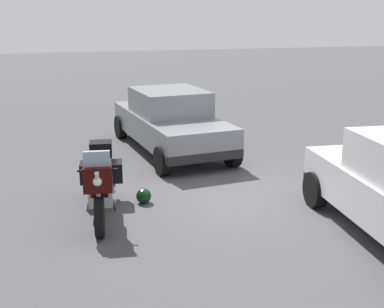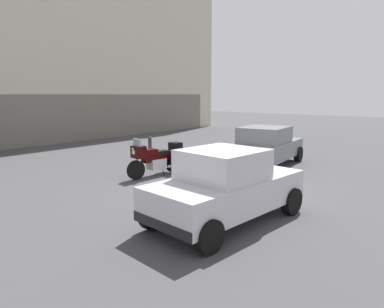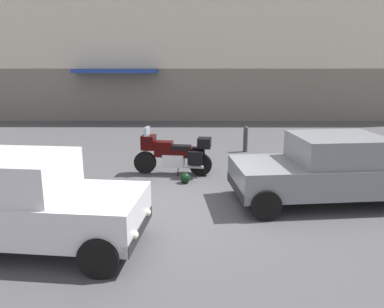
% 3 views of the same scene
% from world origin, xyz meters
% --- Properties ---
extents(ground_plane, '(80.00, 80.00, 0.00)m').
position_xyz_m(ground_plane, '(0.00, 0.00, 0.00)').
color(ground_plane, '#424244').
extents(building_facade_rear, '(33.72, 3.40, 12.92)m').
position_xyz_m(building_facade_rear, '(-0.00, 13.84, 6.41)').
color(building_facade_rear, beige).
rests_on(building_facade_rear, ground).
extents(motorcycle, '(2.26, 0.89, 1.36)m').
position_xyz_m(motorcycle, '(-0.17, 2.56, 0.62)').
color(motorcycle, black).
rests_on(motorcycle, ground).
extents(helmet, '(0.28, 0.28, 0.28)m').
position_xyz_m(helmet, '(0.17, 1.76, 0.14)').
color(helmet, black).
rests_on(helmet, ground).
extents(car_hatchback_near, '(3.99, 2.12, 1.64)m').
position_xyz_m(car_hatchback_near, '(-2.41, -1.80, 0.81)').
color(car_hatchback_near, silver).
rests_on(car_hatchback_near, ground).
extents(car_sedan_far, '(4.70, 2.33, 1.56)m').
position_xyz_m(car_sedan_far, '(3.57, 0.41, 0.78)').
color(car_sedan_far, slate).
rests_on(car_sedan_far, ground).
extents(bollard_curbside, '(0.16, 0.16, 0.94)m').
position_xyz_m(bollard_curbside, '(2.24, 5.39, 0.50)').
color(bollard_curbside, '#333338').
rests_on(bollard_curbside, ground).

